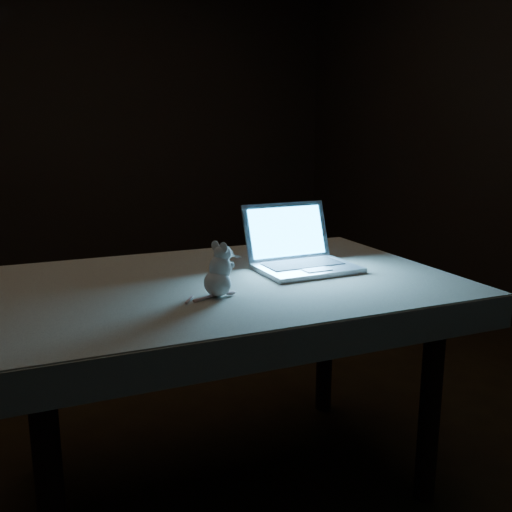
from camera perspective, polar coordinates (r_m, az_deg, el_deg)
name	(u,v)px	position (r m, az deg, el deg)	size (l,w,h in m)	color
floor	(176,420)	(2.52, -8.04, -15.95)	(5.00, 5.00, 0.00)	black
back_wall	(63,115)	(4.66, -18.77, 13.22)	(4.50, 0.04, 2.60)	black
table	(225,386)	(1.96, -3.10, -12.86)	(1.35, 0.87, 0.72)	black
tablecloth	(231,299)	(1.80, -2.47, -4.28)	(1.45, 0.97, 0.10)	beige
laptop	(307,239)	(1.92, 5.17, 1.74)	(0.33, 0.29, 0.22)	#B6B5BB
plush_mouse	(217,270)	(1.63, -3.89, -1.37)	(0.12, 0.12, 0.16)	white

